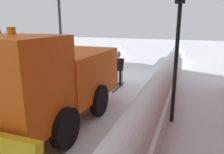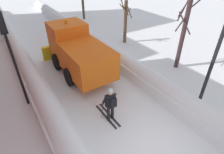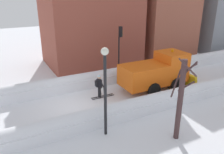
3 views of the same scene
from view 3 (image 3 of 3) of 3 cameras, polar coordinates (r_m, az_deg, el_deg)
The scene contains 10 objects.
ground_plane at distance 21.07m, azimuth 17.03°, elevation -1.12°, with size 80.00×80.00×0.00m, color white.
snowbank_left at distance 22.82m, azimuth 12.34°, elevation 2.53°, with size 1.10×36.00×1.23m.
snowbank_right at distance 19.17m, azimuth 22.95°, elevation -2.47°, with size 1.10×36.00×1.11m.
building_brick_near at distance 24.74m, azimuth -5.44°, elevation 15.72°, with size 6.98×9.41×10.79m.
building_brick_mid at distance 29.26m, azimuth 11.49°, elevation 15.88°, with size 7.58×6.67×10.49m.
plow_truck at distance 18.56m, azimuth 11.15°, elevation 1.34°, with size 3.20×5.98×3.12m.
skier at distance 16.86m, azimuth -3.19°, elevation -2.03°, with size 0.62×1.80×1.81m.
traffic_light_pole at distance 20.22m, azimuth 2.00°, elevation 8.51°, with size 0.28×0.42×4.64m.
street_lamp at distance 11.73m, azimuth -1.72°, elevation -1.15°, with size 0.40×0.40×4.93m.
bare_tree_near at distance 12.23m, azimuth 16.66°, elevation -5.10°, with size 1.05×1.07×4.65m.
Camera 3 is at (13.74, -4.10, 7.51)m, focal length 36.83 mm.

